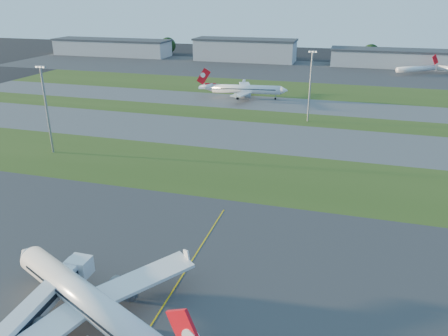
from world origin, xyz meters
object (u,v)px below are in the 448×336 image
at_px(mini_jet_near, 416,69).
at_px(light_mast_centre, 310,82).
at_px(jet_bridge, 24,319).
at_px(airliner_parked, 90,303).
at_px(light_mast_west, 46,104).
at_px(airliner_taxiing, 245,89).

relative_size(mini_jet_near, light_mast_centre, 0.96).
bearing_deg(jet_bridge, light_mast_centre, 78.62).
bearing_deg(jet_bridge, airliner_parked, 35.24).
relative_size(airliner_parked, light_mast_west, 1.44).
relative_size(jet_bridge, light_mast_west, 1.04).
xyz_separation_m(mini_jet_near, light_mast_centre, (-50.23, -121.05, 11.53)).
distance_m(jet_bridge, light_mast_west, 81.73).
bearing_deg(mini_jet_near, light_mast_centre, -146.44).
height_order(jet_bridge, airliner_parked, airliner_parked).
height_order(mini_jet_near, light_mast_west, light_mast_west).
bearing_deg(airliner_parked, light_mast_west, 154.96).
bearing_deg(airliner_taxiing, light_mast_centre, 128.58).
bearing_deg(airliner_parked, jet_bridge, -119.77).
relative_size(airliner_taxiing, mini_jet_near, 1.55).
bearing_deg(mini_jet_near, jet_bridge, -140.98).
bearing_deg(light_mast_west, jet_bridge, -56.09).
distance_m(jet_bridge, airliner_taxiing, 153.90).
bearing_deg(jet_bridge, mini_jet_near, 72.92).
bearing_deg(mini_jet_near, airliner_parked, -139.77).
bearing_deg(light_mast_centre, airliner_parked, -98.56).
xyz_separation_m(airliner_taxiing, light_mast_centre, (31.43, -30.53, 10.62)).
relative_size(airliner_taxiing, light_mast_centre, 1.48).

